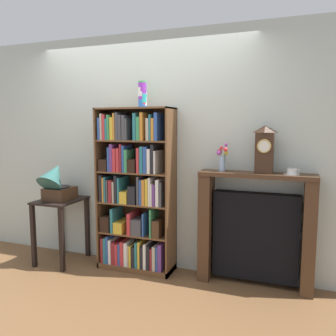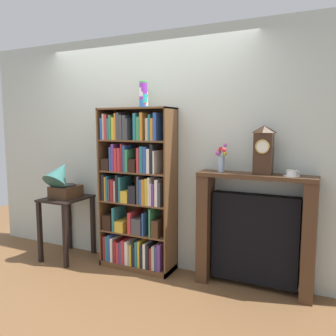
% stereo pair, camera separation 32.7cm
% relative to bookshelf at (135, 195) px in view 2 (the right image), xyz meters
% --- Properties ---
extents(ground_plane, '(7.87, 6.40, 0.02)m').
position_rel_bookshelf_xyz_m(ground_plane, '(0.02, -0.14, -0.85)').
color(ground_plane, brown).
extents(wall_back, '(4.87, 0.08, 2.60)m').
position_rel_bookshelf_xyz_m(wall_back, '(0.20, 0.21, 0.46)').
color(wall_back, beige).
rests_on(wall_back, ground).
extents(bookshelf, '(0.84, 0.32, 1.78)m').
position_rel_bookshelf_xyz_m(bookshelf, '(0.00, 0.00, 0.00)').
color(bookshelf, brown).
rests_on(bookshelf, ground).
extents(cup_stack, '(0.09, 0.09, 0.27)m').
position_rel_bookshelf_xyz_m(cup_stack, '(0.11, 0.01, 1.08)').
color(cup_stack, blue).
rests_on(cup_stack, bookshelf).
extents(side_table_left, '(0.45, 0.56, 0.74)m').
position_rel_bookshelf_xyz_m(side_table_left, '(-0.90, -0.11, -0.29)').
color(side_table_left, black).
rests_on(side_table_left, ground).
extents(gramophone, '(0.29, 0.45, 0.50)m').
position_rel_bookshelf_xyz_m(gramophone, '(-0.90, -0.16, 0.13)').
color(gramophone, '#472D1C').
rests_on(gramophone, side_table_left).
extents(fireplace_mantel, '(1.11, 0.26, 1.14)m').
position_rel_bookshelf_xyz_m(fireplace_mantel, '(1.30, 0.06, -0.28)').
color(fireplace_mantel, '#472D1C').
rests_on(fireplace_mantel, ground).
extents(mantel_clock, '(0.17, 0.14, 0.46)m').
position_rel_bookshelf_xyz_m(mantel_clock, '(1.36, 0.04, 0.54)').
color(mantel_clock, '#382316').
rests_on(mantel_clock, fireplace_mantel).
extents(flower_vase, '(0.12, 0.13, 0.28)m').
position_rel_bookshelf_xyz_m(flower_vase, '(0.96, 0.04, 0.44)').
color(flower_vase, '#99B2D1').
rests_on(flower_vase, fireplace_mantel).
extents(teacup_with_saucer, '(0.15, 0.15, 0.06)m').
position_rel_bookshelf_xyz_m(teacup_with_saucer, '(1.62, 0.04, 0.33)').
color(teacup_with_saucer, white).
rests_on(teacup_with_saucer, fireplace_mantel).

